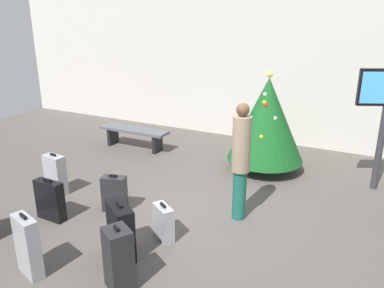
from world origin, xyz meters
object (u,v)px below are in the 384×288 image
object	(u,v)px
holiday_tree	(267,120)
suitcase_2	(50,200)
suitcase_7	(55,175)
suitcase_1	(28,246)
suitcase_4	(121,231)
suitcase_0	(163,222)
waiting_bench	(134,133)
suitcase_6	(114,194)
suitcase_5	(119,259)
traveller_0	(241,159)

from	to	relation	value
holiday_tree	suitcase_2	bearing A→B (deg)	-124.15
suitcase_2	suitcase_7	world-z (taller)	suitcase_7
suitcase_1	suitcase_4	size ratio (longest dim) A/B	1.06
holiday_tree	suitcase_0	distance (m)	3.29
suitcase_2	suitcase_7	distance (m)	0.93
suitcase_7	suitcase_0	bearing A→B (deg)	-8.74
holiday_tree	waiting_bench	bearing A→B (deg)	-178.23
holiday_tree	suitcase_6	size ratio (longest dim) A/B	3.22
suitcase_4	holiday_tree	bearing A→B (deg)	78.13
suitcase_0	suitcase_1	size ratio (longest dim) A/B	0.67
suitcase_4	suitcase_1	bearing A→B (deg)	-132.59
waiting_bench	suitcase_5	distance (m)	5.01
traveller_0	suitcase_1	world-z (taller)	traveller_0
holiday_tree	suitcase_4	bearing A→B (deg)	-101.87
waiting_bench	suitcase_2	world-z (taller)	suitcase_2
suitcase_2	suitcase_4	size ratio (longest dim) A/B	0.88
waiting_bench	suitcase_7	size ratio (longest dim) A/B	2.26
suitcase_4	suitcase_5	xyz separation A→B (m)	(0.37, -0.53, 0.02)
traveller_0	suitcase_2	bearing A→B (deg)	-152.11
traveller_0	suitcase_7	xyz separation A→B (m)	(-3.20, -0.67, -0.64)
suitcase_4	suitcase_6	size ratio (longest dim) A/B	1.23
holiday_tree	traveller_0	bearing A→B (deg)	-83.61
holiday_tree	suitcase_5	distance (m)	4.36
suitcase_1	suitcase_5	world-z (taller)	suitcase_1
waiting_bench	suitcase_6	bearing A→B (deg)	-60.63
holiday_tree	suitcase_4	xyz separation A→B (m)	(-0.79, -3.76, -0.70)
suitcase_0	suitcase_7	world-z (taller)	suitcase_7
waiting_bench	traveller_0	world-z (taller)	traveller_0
waiting_bench	suitcase_2	distance (m)	3.48
traveller_0	suitcase_2	size ratio (longest dim) A/B	2.72
traveller_0	suitcase_4	bearing A→B (deg)	-121.85
traveller_0	suitcase_4	distance (m)	2.04
suitcase_4	suitcase_7	size ratio (longest dim) A/B	1.02
holiday_tree	suitcase_6	world-z (taller)	holiday_tree
suitcase_6	suitcase_5	bearing A→B (deg)	-50.42
suitcase_6	waiting_bench	bearing A→B (deg)	119.37
suitcase_2	suitcase_4	world-z (taller)	suitcase_4
waiting_bench	suitcase_5	size ratio (longest dim) A/B	2.12
waiting_bench	suitcase_5	world-z (taller)	suitcase_5
traveller_0	suitcase_7	distance (m)	3.33
suitcase_0	suitcase_5	xyz separation A→B (m)	(0.09, -1.13, 0.13)
suitcase_6	traveller_0	bearing A→B (deg)	20.11
suitcase_0	suitcase_7	distance (m)	2.49
suitcase_0	suitcase_4	bearing A→B (deg)	-115.02
suitcase_6	suitcase_1	bearing A→B (deg)	-86.86
waiting_bench	suitcase_7	world-z (taller)	suitcase_7
waiting_bench	suitcase_1	xyz separation A→B (m)	(1.62, -4.49, 0.02)
waiting_bench	holiday_tree	bearing A→B (deg)	1.77
traveller_0	suitcase_5	size ratio (longest dim) A/B	2.29
suitcase_1	suitcase_5	bearing A→B (deg)	15.01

